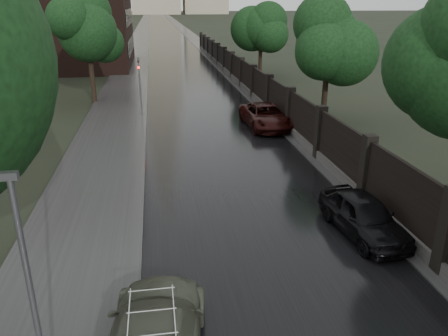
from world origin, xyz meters
TOP-DOWN VIEW (x-y plane):
  - road at (0.00, 190.00)m, footprint 8.00×420.00m
  - sidewalk_left at (-6.00, 190.00)m, footprint 4.00×420.00m
  - verge_right at (5.50, 190.00)m, footprint 3.00×420.00m
  - fence_right at (4.60, 32.01)m, footprint 0.45×75.72m
  - tree_left_far at (-8.00, 30.00)m, footprint 4.25×4.25m
  - tree_right_b at (7.50, 22.00)m, footprint 4.08×4.08m
  - tree_right_c at (7.50, 40.00)m, footprint 4.08×4.08m
  - lamp_post at (-5.40, 1.50)m, footprint 0.25×0.12m
  - traffic_light at (-4.30, 24.99)m, footprint 0.16×0.32m
  - car_right_near at (3.36, 7.52)m, footprint 2.03×4.18m
  - car_right_far at (3.40, 21.13)m, footprint 2.65×5.29m

SIDE VIEW (x-z plane):
  - road at x=0.00m, z-range 0.00..0.02m
  - verge_right at x=5.50m, z-range 0.00..0.08m
  - sidewalk_left at x=-6.00m, z-range 0.00..0.16m
  - car_right_near at x=3.36m, z-range 0.00..1.37m
  - car_right_far at x=3.40m, z-range 0.00..1.44m
  - fence_right at x=4.60m, z-range -0.34..2.36m
  - traffic_light at x=-4.30m, z-range 0.40..4.40m
  - lamp_post at x=-5.40m, z-range 0.12..5.23m
  - tree_right_b at x=7.50m, z-range 1.44..8.46m
  - tree_right_c at x=7.50m, z-range 1.44..8.46m
  - tree_left_far at x=-8.00m, z-range 1.55..8.94m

